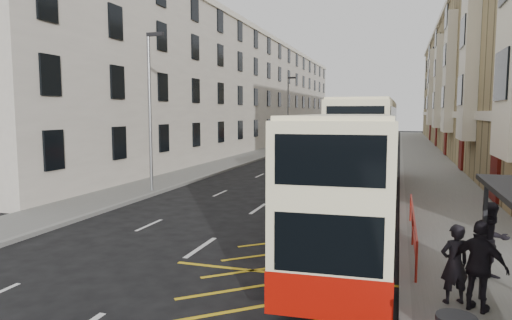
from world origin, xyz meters
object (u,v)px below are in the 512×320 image
(pedestrian_mid, at_px, (491,241))
(car_silver, at_px, (319,138))
(double_decker_front, at_px, (345,184))
(white_van, at_px, (317,145))
(pedestrian_near, at_px, (454,264))
(double_decker_rear, at_px, (366,145))
(car_dark, at_px, (336,133))
(street_lamp_far, at_px, (288,108))
(pedestrian_far, at_px, (480,266))
(car_red, at_px, (381,136))
(street_lamp_near, at_px, (151,103))

(pedestrian_mid, xyz_separation_m, car_silver, (-12.48, 48.62, -0.30))
(double_decker_front, bearing_deg, white_van, 98.28)
(double_decker_front, xyz_separation_m, pedestrian_near, (2.65, -3.12, -1.09))
(double_decker_rear, distance_m, car_dark, 53.37)
(car_silver, bearing_deg, double_decker_rear, -73.26)
(street_lamp_far, bearing_deg, pedestrian_near, -71.80)
(pedestrian_far, distance_m, car_silver, 52.06)
(double_decker_front, relative_size, car_dark, 2.63)
(double_decker_front, height_order, white_van, double_decker_front)
(car_silver, distance_m, car_red, 10.99)
(pedestrian_near, distance_m, car_silver, 51.69)
(white_van, xyz_separation_m, car_red, (5.77, 20.89, -0.01))
(street_lamp_far, bearing_deg, car_dark, 86.29)
(pedestrian_near, distance_m, pedestrian_far, 0.52)
(pedestrian_near, height_order, pedestrian_far, pedestrian_far)
(double_decker_rear, distance_m, white_van, 23.42)
(pedestrian_far, height_order, white_van, pedestrian_far)
(double_decker_rear, xyz_separation_m, car_silver, (-8.61, 35.52, -1.66))
(double_decker_rear, xyz_separation_m, pedestrian_near, (2.88, -14.88, -1.45))
(double_decker_front, bearing_deg, pedestrian_near, -52.74)
(street_lamp_near, distance_m, pedestrian_near, 17.34)
(pedestrian_far, bearing_deg, car_red, -58.55)
(white_van, height_order, car_silver, car_silver)
(car_red, bearing_deg, car_silver, 50.95)
(car_red, bearing_deg, double_decker_front, 97.06)
(street_lamp_near, bearing_deg, street_lamp_far, 90.00)
(pedestrian_near, distance_m, white_van, 38.47)
(street_lamp_near, bearing_deg, car_red, 78.62)
(street_lamp_near, bearing_deg, double_decker_rear, 22.79)
(pedestrian_mid, height_order, pedestrian_far, pedestrian_mid)
(double_decker_front, height_order, car_red, double_decker_front)
(double_decker_rear, xyz_separation_m, pedestrian_far, (3.32, -15.15, -1.37))
(pedestrian_far, xyz_separation_m, car_red, (-4.16, 58.45, -0.31))
(white_van, xyz_separation_m, car_dark, (-2.08, 30.23, -0.13))
(double_decker_rear, distance_m, pedestrian_far, 15.57)
(car_silver, bearing_deg, pedestrian_mid, -72.49)
(street_lamp_far, bearing_deg, double_decker_rear, -67.84)
(pedestrian_near, relative_size, car_silver, 0.37)
(pedestrian_mid, distance_m, white_van, 37.02)
(pedestrian_mid, height_order, car_silver, pedestrian_mid)
(street_lamp_near, xyz_separation_m, pedestrian_near, (13.31, -10.49, -3.63))
(street_lamp_far, relative_size, white_van, 1.41)
(street_lamp_far, xyz_separation_m, double_decker_rear, (10.43, -25.62, -2.18))
(car_silver, bearing_deg, double_decker_front, -76.29)
(pedestrian_far, bearing_deg, double_decker_rear, -50.27)
(double_decker_rear, bearing_deg, car_silver, 104.31)
(pedestrian_far, distance_m, white_van, 38.85)
(pedestrian_near, distance_m, car_dark, 68.49)
(pedestrian_near, xyz_separation_m, car_red, (-3.72, 58.17, -0.23))
(street_lamp_near, xyz_separation_m, pedestrian_far, (13.75, -10.77, -3.55))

